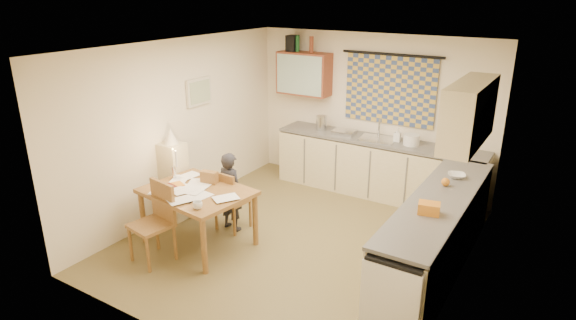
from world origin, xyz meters
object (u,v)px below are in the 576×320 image
Objects in this scene: dining_table at (199,217)px; person at (231,192)px; chair_far at (232,211)px; counter_back at (377,168)px; shelf_stand at (175,181)px; counter_right at (436,235)px; stove at (399,292)px.

person reaches higher than dining_table.
chair_far reaches higher than dining_table.
shelf_stand is (-2.12, -2.31, 0.11)m from counter_back.
counter_right is 3.59m from shelf_stand.
chair_far is 0.76× the size of shelf_stand.
person is at bearing 162.98° from stove.
chair_far is 0.29m from person.
counter_back reaches higher than chair_far.
person is at bearing -119.70° from counter_back.
chair_far is at bearing 86.13° from dining_table.
stove is (1.42, -2.98, -0.02)m from counter_back.
counter_back is at bearing 47.55° from shelf_stand.
dining_table is at bearing 84.70° from person.
stove is at bearing 168.12° from person.
person is (-2.66, -0.45, 0.10)m from counter_right.
person is 0.90m from shelf_stand.
dining_table is at bearing -160.19° from counter_right.
dining_table is at bearing -116.25° from counter_back.
stove is 1.00× the size of chair_far.
dining_table is at bearing 82.49° from chair_far.
counter_right is 2.70m from person.
shelf_stand is (-3.54, 0.66, 0.13)m from stove.
chair_far is 0.95m from shelf_stand.
shelf_stand is (-0.89, -0.16, 0.30)m from chair_far.
stove is 0.61× the size of dining_table.
person is (-2.66, 0.81, 0.12)m from stove.
shelf_stand reaches higher than chair_far.
dining_table is at bearing 174.35° from stove.
dining_table is (-1.33, -2.70, -0.07)m from counter_back.
counter_back is 3.01m from dining_table.
counter_back is 2.34× the size of dining_table.
dining_table is (-2.76, 0.27, -0.05)m from stove.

